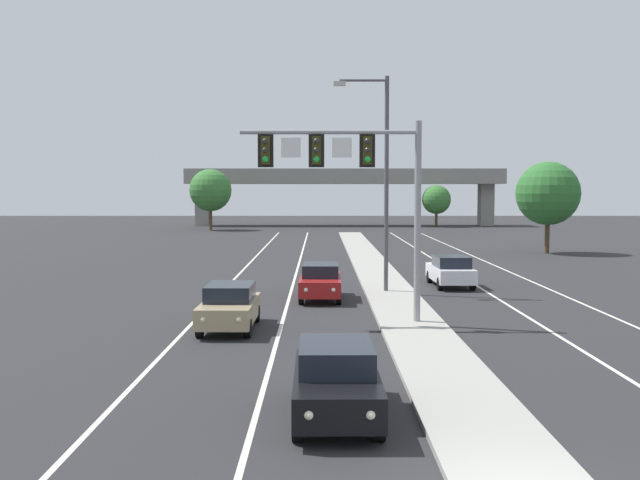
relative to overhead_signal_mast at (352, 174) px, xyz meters
name	(u,v)px	position (x,y,z in m)	size (l,w,h in m)	color
median_island	(402,314)	(2.04, 2.08, -5.39)	(2.40, 110.00, 0.15)	#9E9B93
lane_stripe_oncoming_center	(288,291)	(-2.66, 9.08, -5.47)	(0.14, 100.00, 0.01)	silver
lane_stripe_receding_center	(483,291)	(6.74, 9.08, -5.47)	(0.14, 100.00, 0.01)	silver
edge_stripe_left	(220,291)	(-5.96, 9.08, -5.47)	(0.14, 100.00, 0.01)	silver
edge_stripe_right	(551,291)	(10.04, 9.08, -5.47)	(0.14, 100.00, 0.01)	silver
overhead_signal_mast	(352,174)	(0.00, 0.00, 0.00)	(6.48, 0.44, 7.20)	gray
street_lamp_median	(379,170)	(1.62, 8.30, 0.32)	(2.58, 0.28, 10.00)	#4C4C51
car_oncoming_black	(333,380)	(-0.91, -11.12, -4.65)	(1.85, 4.48, 1.58)	black
car_oncoming_tan	(227,306)	(-4.43, -0.78, -4.65)	(1.86, 4.49, 1.58)	tan
car_oncoming_red	(318,281)	(-1.24, 6.51, -4.65)	(1.88, 4.50, 1.58)	maroon
car_receding_white	(447,270)	(5.34, 10.92, -4.65)	(1.91, 4.51, 1.58)	silver
overpass_bridge	(341,183)	(2.04, 75.57, 0.31)	(42.40, 6.40, 7.65)	gray
tree_far_right_c	(433,200)	(13.99, 72.17, -1.90)	(3.78, 3.78, 5.47)	#4C3823
tree_far_right_b	(545,194)	(16.17, 30.83, -0.87)	(4.86, 4.86, 7.04)	#4C3823
tree_far_left_b	(207,190)	(-14.45, 64.24, -0.66)	(5.09, 5.09, 7.36)	#4C3823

